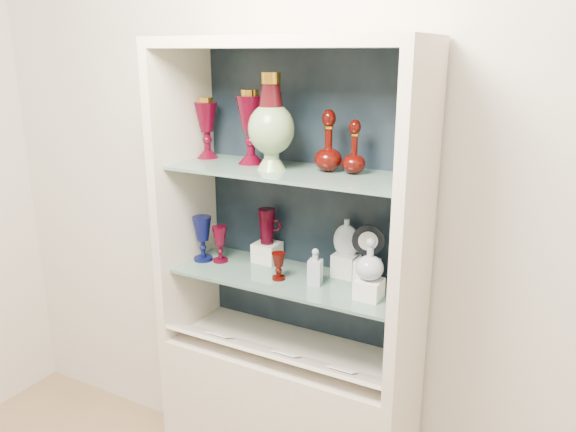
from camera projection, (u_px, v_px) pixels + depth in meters
The scene contains 30 objects.
wall_back at pixel (314, 179), 2.25m from camera, with size 3.50×0.02×2.80m, color white.
cabinet_base at pixel (288, 428), 2.35m from camera, with size 1.00×0.40×0.75m, color beige.
cabinet_back_panel at pixel (311, 198), 2.24m from camera, with size 0.98×0.02×1.15m, color black.
cabinet_side_left at pixel (186, 194), 2.30m from camera, with size 0.04×0.40×1.15m, color beige.
cabinet_side_right at pixel (415, 228), 1.86m from camera, with size 0.04×0.40×1.15m, color beige.
cabinet_top_cap at pixel (288, 42), 1.92m from camera, with size 1.00×0.40×0.04m, color beige.
shelf_lower at pixel (290, 278), 2.18m from camera, with size 0.92×0.34×0.01m, color slate.
shelf_upper at pixel (291, 172), 2.06m from camera, with size 0.92×0.34×0.01m, color slate.
label_ledge at pixel (274, 354), 2.14m from camera, with size 0.92×0.18×0.01m, color beige.
label_card_0 at pixel (286, 353), 2.11m from camera, with size 0.10×0.07×0.00m, color white.
label_card_1 at pixel (342, 369), 2.01m from camera, with size 0.10×0.07×0.00m, color white.
label_card_2 at pixel (220, 335), 2.25m from camera, with size 0.10×0.07×0.00m, color white.
pedestal_lamp_left at pixel (207, 128), 2.27m from camera, with size 0.09×0.09×0.24m, color #4F0416, non-canonical shape.
pedestal_lamp_right at pixel (250, 127), 2.15m from camera, with size 0.11×0.11×0.28m, color #4F0416, non-canonical shape.
enamel_urn at pixel (271, 122), 2.02m from camera, with size 0.17×0.17×0.35m, color #0C4626, non-canonical shape.
ruby_decanter_a at pixel (354, 144), 1.97m from camera, with size 0.08×0.08×0.22m, color #400904, non-canonical shape.
ruby_decanter_b at pixel (329, 139), 2.01m from camera, with size 0.10×0.10×0.24m, color #400904, non-canonical shape.
lidded_bowl at pixel (407, 170), 1.83m from camera, with size 0.08×0.08×0.09m, color #400904, non-canonical shape.
cobalt_goblet at pixel (203, 239), 2.32m from camera, with size 0.08×0.08×0.19m, color #080D45, non-canonical shape.
ruby_goblet_tall at pixel (220, 244), 2.31m from camera, with size 0.06×0.06×0.15m, color #4F0416, non-canonical shape.
ruby_goblet_small at pixel (279, 266), 2.14m from camera, with size 0.05×0.05×0.11m, color #400904, non-canonical shape.
riser_ruby_pitcher at pixel (267, 252), 2.33m from camera, with size 0.10×0.10×0.08m, color silver.
ruby_pitcher at pixel (267, 226), 2.29m from camera, with size 0.11×0.07×0.15m, color #4F0416, non-canonical shape.
clear_square_bottle at pixel (315, 267), 2.08m from camera, with size 0.05×0.05×0.14m, color #98A1B0, non-canonical shape.
riser_flat_flask at pixel (346, 265), 2.17m from camera, with size 0.09×0.09×0.09m, color silver.
flat_flask at pixel (347, 236), 2.14m from camera, with size 0.10×0.04×0.14m, color silver, non-canonical shape.
riser_clear_round_decanter at pixel (369, 289), 1.98m from camera, with size 0.09×0.09×0.07m, color silver.
clear_round_decanter at pixel (370, 260), 1.95m from camera, with size 0.10×0.10×0.15m, color #98A1B0, non-canonical shape.
riser_cameo_medallion at pixel (367, 273), 2.08m from camera, with size 0.08×0.08×0.10m, color silver.
cameo_medallion at pixel (368, 242), 2.05m from camera, with size 0.12×0.04×0.14m, color black, non-canonical shape.
Camera 1 is at (0.96, -0.23, 1.89)m, focal length 35.00 mm.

